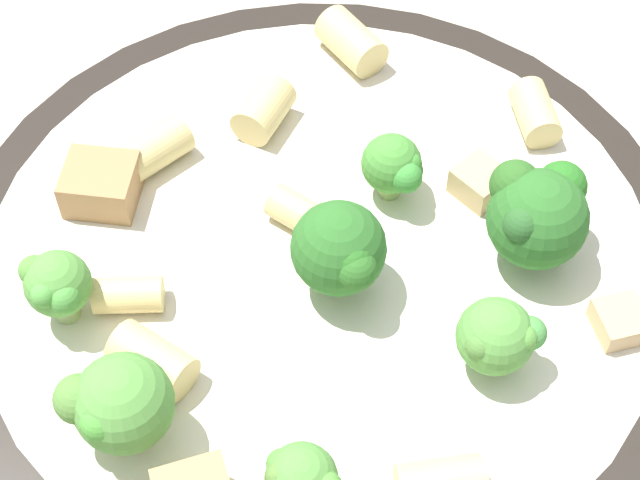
{
  "coord_description": "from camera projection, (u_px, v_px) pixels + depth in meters",
  "views": [
    {
      "loc": [
        0.1,
        0.21,
        0.36
      ],
      "look_at": [
        0.0,
        0.0,
        0.04
      ],
      "focal_mm": 60.0,
      "sensor_mm": 36.0,
      "label": 1
    }
  ],
  "objects": [
    {
      "name": "broccoli_floret_4",
      "position": [
        118.0,
        405.0,
        0.33
      ],
      "size": [
        0.04,
        0.03,
        0.04
      ],
      "color": "#93B766",
      "rests_on": "pasta_bowl"
    },
    {
      "name": "rigatoni_6",
      "position": [
        535.0,
        113.0,
        0.43
      ],
      "size": [
        0.02,
        0.03,
        0.02
      ],
      "primitive_type": "cylinder",
      "rotation": [
        1.57,
        0.0,
        2.84
      ],
      "color": "#E0C67F",
      "rests_on": "pasta_bowl"
    },
    {
      "name": "broccoli_floret_0",
      "position": [
        301.0,
        480.0,
        0.33
      ],
      "size": [
        0.02,
        0.02,
        0.03
      ],
      "color": "#9EC175",
      "rests_on": "pasta_bowl"
    },
    {
      "name": "rigatoni_0",
      "position": [
        128.0,
        295.0,
        0.38
      ],
      "size": [
        0.03,
        0.02,
        0.01
      ],
      "primitive_type": "cylinder",
      "rotation": [
        1.57,
        0.0,
        1.14
      ],
      "color": "#E0C67F",
      "rests_on": "pasta_bowl"
    },
    {
      "name": "rigatoni_4",
      "position": [
        264.0,
        110.0,
        0.43
      ],
      "size": [
        0.03,
        0.03,
        0.02
      ],
      "primitive_type": "cylinder",
      "rotation": [
        1.57,
        0.0,
        2.23
      ],
      "color": "#E0C67F",
      "rests_on": "pasta_bowl"
    },
    {
      "name": "pasta_bowl",
      "position": [
        320.0,
        276.0,
        0.41
      ],
      "size": [
        0.28,
        0.28,
        0.03
      ],
      "color": "#28231E",
      "rests_on": "ground_plane"
    },
    {
      "name": "broccoli_floret_6",
      "position": [
        395.0,
        166.0,
        0.4
      ],
      "size": [
        0.02,
        0.03,
        0.03
      ],
      "color": "#93B766",
      "rests_on": "pasta_bowl"
    },
    {
      "name": "broccoli_floret_5",
      "position": [
        537.0,
        213.0,
        0.38
      ],
      "size": [
        0.04,
        0.04,
        0.04
      ],
      "color": "#93B766",
      "rests_on": "pasta_bowl"
    },
    {
      "name": "chicken_chunk_2",
      "position": [
        101.0,
        185.0,
        0.41
      ],
      "size": [
        0.04,
        0.04,
        0.02
      ],
      "primitive_type": "cube",
      "rotation": [
        0.0,
        0.0,
        2.55
      ],
      "color": "#A87A4C",
      "rests_on": "pasta_bowl"
    },
    {
      "name": "rigatoni_2",
      "position": [
        156.0,
        148.0,
        0.42
      ],
      "size": [
        0.03,
        0.02,
        0.02
      ],
      "primitive_type": "cylinder",
      "rotation": [
        1.57,
        0.0,
        1.84
      ],
      "color": "#E0C67F",
      "rests_on": "pasta_bowl"
    },
    {
      "name": "broccoli_floret_3",
      "position": [
        340.0,
        251.0,
        0.37
      ],
      "size": [
        0.03,
        0.04,
        0.04
      ],
      "color": "#9EC175",
      "rests_on": "pasta_bowl"
    },
    {
      "name": "ground_plane",
      "position": [
        320.0,
        303.0,
        0.42
      ],
      "size": [
        2.0,
        2.0,
        0.0
      ],
      "primitive_type": "plane",
      "color": "#BCB29E"
    },
    {
      "name": "rigatoni_5",
      "position": [
        351.0,
        42.0,
        0.45
      ],
      "size": [
        0.02,
        0.03,
        0.02
      ],
      "primitive_type": "cylinder",
      "rotation": [
        1.57,
        0.0,
        0.17
      ],
      "color": "#E0C67F",
      "rests_on": "pasta_bowl"
    },
    {
      "name": "broccoli_floret_1",
      "position": [
        498.0,
        337.0,
        0.36
      ],
      "size": [
        0.03,
        0.03,
        0.03
      ],
      "color": "#84AD60",
      "rests_on": "pasta_bowl"
    },
    {
      "name": "rigatoni_1",
      "position": [
        153.0,
        360.0,
        0.36
      ],
      "size": [
        0.03,
        0.03,
        0.02
      ],
      "primitive_type": "cylinder",
      "rotation": [
        1.57,
        0.0,
        0.52
      ],
      "color": "#E0C67F",
      "rests_on": "pasta_bowl"
    },
    {
      "name": "rigatoni_7",
      "position": [
        297.0,
        215.0,
        0.4
      ],
      "size": [
        0.02,
        0.03,
        0.01
      ],
      "primitive_type": "cylinder",
      "rotation": [
        1.57,
        0.0,
        0.49
      ],
      "color": "#E0C67F",
      "rests_on": "pasta_bowl"
    },
    {
      "name": "chicken_chunk_1",
      "position": [
        620.0,
        321.0,
        0.37
      ],
      "size": [
        0.02,
        0.02,
        0.01
      ],
      "primitive_type": "cube",
      "rotation": [
        0.0,
        0.0,
        1.37
      ],
      "color": "tan",
      "rests_on": "pasta_bowl"
    },
    {
      "name": "broccoli_floret_2",
      "position": [
        56.0,
        286.0,
        0.37
      ],
      "size": [
        0.02,
        0.03,
        0.03
      ],
      "color": "#9EC175",
      "rests_on": "pasta_bowl"
    },
    {
      "name": "chicken_chunk_3",
      "position": [
        479.0,
        182.0,
        0.41
      ],
      "size": [
        0.02,
        0.02,
        0.01
      ],
      "primitive_type": "cube",
      "rotation": [
        0.0,
        0.0,
        1.85
      ],
      "color": "tan",
      "rests_on": "pasta_bowl"
    }
  ]
}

